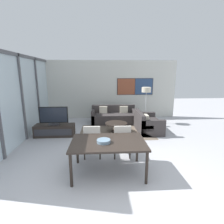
{
  "coord_description": "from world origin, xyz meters",
  "views": [
    {
      "loc": [
        -0.3,
        -2.97,
        2.2
      ],
      "look_at": [
        0.04,
        2.61,
        0.95
      ],
      "focal_mm": 28.0,
      "sensor_mm": 36.0,
      "label": 1
    }
  ],
  "objects_px": {
    "television": "(54,116)",
    "fruit_bowl": "(104,141)",
    "coffee_table": "(116,125)",
    "floor_lamp": "(146,92)",
    "dining_table": "(108,144)",
    "dining_chair_left": "(92,139)",
    "tv_console": "(55,130)",
    "sofa_main": "(114,117)",
    "sofa_side": "(146,124)",
    "dining_chair_centre": "(122,139)"
  },
  "relations": [
    {
      "from": "dining_chair_left",
      "to": "floor_lamp",
      "type": "relative_size",
      "value": 0.56
    },
    {
      "from": "tv_console",
      "to": "floor_lamp",
      "type": "distance_m",
      "value": 4.1
    },
    {
      "from": "sofa_side",
      "to": "dining_table",
      "type": "bearing_deg",
      "value": 150.43
    },
    {
      "from": "sofa_main",
      "to": "dining_table",
      "type": "xyz_separation_m",
      "value": [
        -0.41,
        -4.1,
        0.41
      ]
    },
    {
      "from": "dining_table",
      "to": "fruit_bowl",
      "type": "distance_m",
      "value": 0.16
    },
    {
      "from": "coffee_table",
      "to": "floor_lamp",
      "type": "relative_size",
      "value": 0.52
    },
    {
      "from": "television",
      "to": "floor_lamp",
      "type": "bearing_deg",
      "value": 22.13
    },
    {
      "from": "sofa_main",
      "to": "coffee_table",
      "type": "relative_size",
      "value": 2.39
    },
    {
      "from": "sofa_main",
      "to": "dining_table",
      "type": "height_order",
      "value": "sofa_main"
    },
    {
      "from": "television",
      "to": "sofa_side",
      "type": "xyz_separation_m",
      "value": [
        3.4,
        0.34,
        -0.47
      ]
    },
    {
      "from": "dining_chair_left",
      "to": "tv_console",
      "type": "bearing_deg",
      "value": 129.49
    },
    {
      "from": "television",
      "to": "fruit_bowl",
      "type": "bearing_deg",
      "value": -55.98
    },
    {
      "from": "dining_chair_centre",
      "to": "sofa_main",
      "type": "bearing_deg",
      "value": 89.59
    },
    {
      "from": "floor_lamp",
      "to": "sofa_side",
      "type": "bearing_deg",
      "value": -101.7
    },
    {
      "from": "tv_console",
      "to": "sofa_side",
      "type": "bearing_deg",
      "value": 5.67
    },
    {
      "from": "dining_table",
      "to": "floor_lamp",
      "type": "xyz_separation_m",
      "value": [
        1.82,
        3.94,
        0.72
      ]
    },
    {
      "from": "dining_chair_centre",
      "to": "fruit_bowl",
      "type": "relative_size",
      "value": 3.06
    },
    {
      "from": "floor_lamp",
      "to": "sofa_main",
      "type": "bearing_deg",
      "value": 173.51
    },
    {
      "from": "sofa_main",
      "to": "dining_chair_centre",
      "type": "height_order",
      "value": "dining_chair_centre"
    },
    {
      "from": "dining_table",
      "to": "sofa_main",
      "type": "bearing_deg",
      "value": 84.25
    },
    {
      "from": "coffee_table",
      "to": "dining_chair_left",
      "type": "bearing_deg",
      "value": -111.62
    },
    {
      "from": "sofa_side",
      "to": "dining_chair_left",
      "type": "distance_m",
      "value": 2.87
    },
    {
      "from": "dining_chair_left",
      "to": "fruit_bowl",
      "type": "bearing_deg",
      "value": -70.34
    },
    {
      "from": "tv_console",
      "to": "dining_table",
      "type": "xyz_separation_m",
      "value": [
        1.81,
        -2.46,
        0.47
      ]
    },
    {
      "from": "television",
      "to": "dining_table",
      "type": "relative_size",
      "value": 0.61
    },
    {
      "from": "dining_chair_left",
      "to": "fruit_bowl",
      "type": "height_order",
      "value": "dining_chair_left"
    },
    {
      "from": "coffee_table",
      "to": "fruit_bowl",
      "type": "xyz_separation_m",
      "value": [
        -0.51,
        -2.83,
        0.51
      ]
    },
    {
      "from": "sofa_side",
      "to": "dining_chair_centre",
      "type": "distance_m",
      "value": 2.41
    },
    {
      "from": "dining_chair_left",
      "to": "fruit_bowl",
      "type": "relative_size",
      "value": 3.06
    },
    {
      "from": "floor_lamp",
      "to": "fruit_bowl",
      "type": "bearing_deg",
      "value": -115.66
    },
    {
      "from": "dining_chair_left",
      "to": "television",
      "type": "bearing_deg",
      "value": 129.48
    },
    {
      "from": "dining_table",
      "to": "fruit_bowl",
      "type": "height_order",
      "value": "fruit_bowl"
    },
    {
      "from": "sofa_main",
      "to": "television",
      "type": "bearing_deg",
      "value": -143.6
    },
    {
      "from": "television",
      "to": "fruit_bowl",
      "type": "distance_m",
      "value": 3.05
    },
    {
      "from": "tv_console",
      "to": "sofa_main",
      "type": "distance_m",
      "value": 2.76
    },
    {
      "from": "dining_table",
      "to": "tv_console",
      "type": "bearing_deg",
      "value": 126.32
    },
    {
      "from": "fruit_bowl",
      "to": "coffee_table",
      "type": "bearing_deg",
      "value": 79.71
    },
    {
      "from": "sofa_main",
      "to": "dining_table",
      "type": "bearing_deg",
      "value": -95.75
    },
    {
      "from": "dining_chair_centre",
      "to": "sofa_side",
      "type": "bearing_deg",
      "value": 60.06
    },
    {
      "from": "television",
      "to": "coffee_table",
      "type": "relative_size",
      "value": 1.19
    },
    {
      "from": "television",
      "to": "sofa_main",
      "type": "distance_m",
      "value": 2.8
    },
    {
      "from": "tv_console",
      "to": "dining_chair_centre",
      "type": "distance_m",
      "value": 2.82
    },
    {
      "from": "sofa_side",
      "to": "coffee_table",
      "type": "relative_size",
      "value": 1.68
    },
    {
      "from": "television",
      "to": "dining_chair_left",
      "type": "bearing_deg",
      "value": -50.52
    },
    {
      "from": "dining_chair_centre",
      "to": "dining_table",
      "type": "bearing_deg",
      "value": -118.48
    },
    {
      "from": "television",
      "to": "sofa_side",
      "type": "height_order",
      "value": "television"
    },
    {
      "from": "fruit_bowl",
      "to": "dining_chair_centre",
      "type": "bearing_deg",
      "value": 58.04
    },
    {
      "from": "sofa_main",
      "to": "coffee_table",
      "type": "distance_m",
      "value": 1.34
    },
    {
      "from": "tv_console",
      "to": "coffee_table",
      "type": "distance_m",
      "value": 2.24
    },
    {
      "from": "fruit_bowl",
      "to": "floor_lamp",
      "type": "xyz_separation_m",
      "value": [
        1.93,
        4.01,
        0.61
      ]
    }
  ]
}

